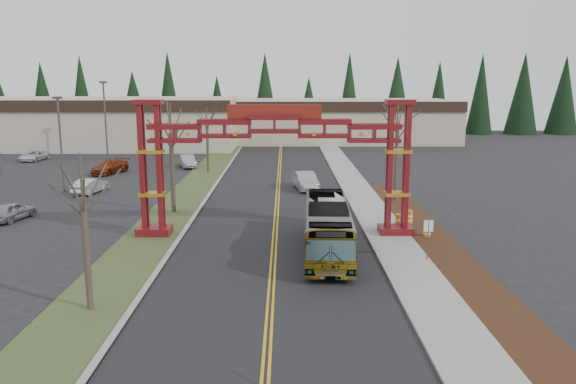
{
  "coord_description": "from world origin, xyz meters",
  "views": [
    {
      "loc": [
        0.7,
        -18.01,
        9.99
      ],
      "look_at": [
        0.85,
        14.3,
        3.65
      ],
      "focal_mm": 35.0,
      "sensor_mm": 36.0,
      "label": 1
    }
  ],
  "objects_px": {
    "transit_bus": "(327,228)",
    "bare_tree_median_near": "(83,198)",
    "street_sign": "(428,232)",
    "barrel_south": "(427,231)",
    "retail_building_west": "(93,122)",
    "parked_car_near_b": "(90,186)",
    "silver_sedan": "(305,181)",
    "parked_car_near_a": "(11,211)",
    "bare_tree_median_mid": "(171,133)",
    "barrel_mid": "(399,222)",
    "parked_car_mid_a": "(110,167)",
    "gateway_arch": "(275,145)",
    "bare_tree_right_far": "(397,128)",
    "parked_car_far_a": "(187,161)",
    "parked_car_far_b": "(34,156)",
    "retail_building_east": "(339,120)",
    "bare_tree_median_far": "(207,126)",
    "light_pole_near": "(60,137)",
    "light_pole_far": "(105,115)"
  },
  "relations": [
    {
      "from": "transit_bus",
      "to": "barrel_mid",
      "type": "relative_size",
      "value": 10.54
    },
    {
      "from": "bare_tree_median_mid",
      "to": "street_sign",
      "type": "relative_size",
      "value": 3.51
    },
    {
      "from": "retail_building_west",
      "to": "parked_car_far_b",
      "type": "bearing_deg",
      "value": -95.83
    },
    {
      "from": "street_sign",
      "to": "barrel_south",
      "type": "xyz_separation_m",
      "value": [
        1.19,
        4.89,
        -1.27
      ]
    },
    {
      "from": "parked_car_near_a",
      "to": "street_sign",
      "type": "bearing_deg",
      "value": 173.15
    },
    {
      "from": "retail_building_west",
      "to": "silver_sedan",
      "type": "distance_m",
      "value": 50.03
    },
    {
      "from": "bare_tree_right_far",
      "to": "silver_sedan",
      "type": "bearing_deg",
      "value": 143.44
    },
    {
      "from": "gateway_arch",
      "to": "parked_car_near_a",
      "type": "distance_m",
      "value": 20.56
    },
    {
      "from": "bare_tree_median_far",
      "to": "bare_tree_right_far",
      "type": "relative_size",
      "value": 0.86
    },
    {
      "from": "retail_building_east",
      "to": "parked_car_mid_a",
      "type": "height_order",
      "value": "retail_building_east"
    },
    {
      "from": "bare_tree_median_far",
      "to": "street_sign",
      "type": "distance_m",
      "value": 36.39
    },
    {
      "from": "transit_bus",
      "to": "light_pole_near",
      "type": "bearing_deg",
      "value": 142.8
    },
    {
      "from": "retail_building_west",
      "to": "bare_tree_median_near",
      "type": "relative_size",
      "value": 6.53
    },
    {
      "from": "silver_sedan",
      "to": "light_pole_far",
      "type": "relative_size",
      "value": 0.5
    },
    {
      "from": "bare_tree_right_far",
      "to": "street_sign",
      "type": "xyz_separation_m",
      "value": [
        -1.29,
        -16.25,
        -4.52
      ]
    },
    {
      "from": "barrel_mid",
      "to": "bare_tree_median_mid",
      "type": "bearing_deg",
      "value": 162.92
    },
    {
      "from": "parked_car_far_a",
      "to": "parked_car_far_b",
      "type": "xyz_separation_m",
      "value": [
        -20.82,
        5.92,
        -0.08
      ]
    },
    {
      "from": "light_pole_near",
      "to": "light_pole_far",
      "type": "bearing_deg",
      "value": 97.42
    },
    {
      "from": "bare_tree_median_far",
      "to": "light_pole_near",
      "type": "xyz_separation_m",
      "value": [
        -11.81,
        -11.38,
        -0.19
      ]
    },
    {
      "from": "silver_sedan",
      "to": "parked_car_near_a",
      "type": "distance_m",
      "value": 25.04
    },
    {
      "from": "gateway_arch",
      "to": "street_sign",
      "type": "distance_m",
      "value": 11.21
    },
    {
      "from": "bare_tree_median_far",
      "to": "light_pole_far",
      "type": "height_order",
      "value": "light_pole_far"
    },
    {
      "from": "bare_tree_median_near",
      "to": "barrel_south",
      "type": "xyz_separation_m",
      "value": [
        17.89,
        11.7,
        -4.64
      ]
    },
    {
      "from": "gateway_arch",
      "to": "bare_tree_right_far",
      "type": "xyz_separation_m",
      "value": [
        10.0,
        10.61,
        0.27
      ]
    },
    {
      "from": "parked_car_near_a",
      "to": "parked_car_mid_a",
      "type": "height_order",
      "value": "parked_car_mid_a"
    },
    {
      "from": "light_pole_far",
      "to": "parked_car_far_b",
      "type": "bearing_deg",
      "value": -172.41
    },
    {
      "from": "silver_sedan",
      "to": "bare_tree_median_far",
      "type": "distance_m",
      "value": 15.47
    },
    {
      "from": "barrel_south",
      "to": "barrel_mid",
      "type": "bearing_deg",
      "value": 120.38
    },
    {
      "from": "bare_tree_median_near",
      "to": "light_pole_far",
      "type": "xyz_separation_m",
      "value": [
        -14.71,
        49.81,
        0.74
      ]
    },
    {
      "from": "retail_building_east",
      "to": "bare_tree_median_mid",
      "type": "relative_size",
      "value": 4.48
    },
    {
      "from": "retail_building_west",
      "to": "silver_sedan",
      "type": "relative_size",
      "value": 9.13
    },
    {
      "from": "light_pole_near",
      "to": "transit_bus",
      "type": "bearing_deg",
      "value": -39.76
    },
    {
      "from": "retail_building_east",
      "to": "parked_car_far_b",
      "type": "xyz_separation_m",
      "value": [
        -41.82,
        -25.8,
        -2.86
      ]
    },
    {
      "from": "parked_car_near_b",
      "to": "bare_tree_right_far",
      "type": "height_order",
      "value": "bare_tree_right_far"
    },
    {
      "from": "bare_tree_right_far",
      "to": "parked_car_mid_a",
      "type": "bearing_deg",
      "value": 152.37
    },
    {
      "from": "transit_bus",
      "to": "parked_car_mid_a",
      "type": "xyz_separation_m",
      "value": [
        -21.96,
        29.68,
        -0.8
      ]
    },
    {
      "from": "transit_bus",
      "to": "bare_tree_median_near",
      "type": "distance_m",
      "value": 14.45
    },
    {
      "from": "retail_building_east",
      "to": "barrel_mid",
      "type": "bearing_deg",
      "value": -91.37
    },
    {
      "from": "parked_car_near_a",
      "to": "bare_tree_median_mid",
      "type": "height_order",
      "value": "bare_tree_median_mid"
    },
    {
      "from": "parked_car_near_b",
      "to": "gateway_arch",
      "type": "bearing_deg",
      "value": 153.08
    },
    {
      "from": "bare_tree_median_mid",
      "to": "parked_car_mid_a",
      "type": "bearing_deg",
      "value": 119.51
    },
    {
      "from": "silver_sedan",
      "to": "parked_car_near_a",
      "type": "height_order",
      "value": "silver_sedan"
    },
    {
      "from": "retail_building_west",
      "to": "bare_tree_median_far",
      "type": "height_order",
      "value": "retail_building_west"
    },
    {
      "from": "retail_building_west",
      "to": "parked_car_near_b",
      "type": "height_order",
      "value": "retail_building_west"
    },
    {
      "from": "bare_tree_median_mid",
      "to": "barrel_mid",
      "type": "height_order",
      "value": "bare_tree_median_mid"
    },
    {
      "from": "parked_car_mid_a",
      "to": "parked_car_far_a",
      "type": "distance_m",
      "value": 9.03
    },
    {
      "from": "parked_car_near_a",
      "to": "parked_car_far_b",
      "type": "xyz_separation_m",
      "value": [
        -12.39,
        31.98,
        -0.04
      ]
    },
    {
      "from": "retail_building_east",
      "to": "barrel_mid",
      "type": "distance_m",
      "value": 60.52
    },
    {
      "from": "light_pole_far",
      "to": "street_sign",
      "type": "height_order",
      "value": "light_pole_far"
    },
    {
      "from": "light_pole_far",
      "to": "transit_bus",
      "type": "bearing_deg",
      "value": -57.97
    }
  ]
}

